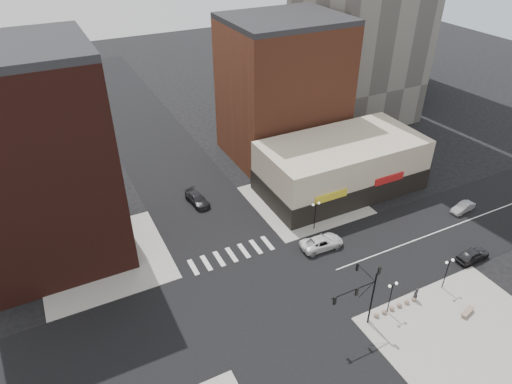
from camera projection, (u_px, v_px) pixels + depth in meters
ground at (262, 298)px, 51.05m from camera, size 240.00×240.00×0.00m
road_ew at (262, 298)px, 51.04m from camera, size 200.00×14.00×0.02m
road_ns at (262, 298)px, 51.04m from camera, size 14.00×200.00×0.02m
sidewalk_nw at (105, 259)px, 56.39m from camera, size 15.00×15.00×0.12m
sidewalk_ne at (304, 200)px, 67.35m from camera, size 15.00×15.00×0.12m
sidewalk_se at (464, 335)px, 46.58m from camera, size 18.00×14.00×0.12m
building_nw at (36, 165)px, 50.91m from camera, size 16.00×15.00×25.00m
building_ne_midrise at (283, 92)px, 74.33m from camera, size 18.00×15.00×22.00m
building_ne_row at (341, 170)px, 68.42m from camera, size 24.20×12.20×8.00m
traffic_signal at (364, 290)px, 45.22m from camera, size 5.59×3.09×7.77m
street_lamp_se_a at (392, 291)px, 47.43m from camera, size 1.22×0.32×4.16m
street_lamp_se_b at (448, 267)px, 50.45m from camera, size 1.22×0.32×4.16m
street_lamp_ne at (316, 209)px, 59.78m from camera, size 1.22×0.32×4.16m
bollard_row at (396, 306)px, 49.43m from camera, size 5.79×0.54×0.54m
white_suv at (322, 242)px, 57.97m from camera, size 5.76×2.86×1.57m
dark_sedan_east at (473, 255)px, 55.98m from camera, size 4.59×1.95×1.55m
silver_sedan at (463, 207)px, 64.70m from camera, size 4.09×1.83×1.30m
dark_sedan_north at (197, 199)px, 66.36m from camera, size 2.75×5.34×1.48m
pedestrian at (416, 294)px, 50.14m from camera, size 0.65×0.44×1.72m
stone_bench at (467, 312)px, 48.79m from camera, size 1.99×1.06×0.44m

